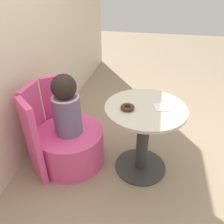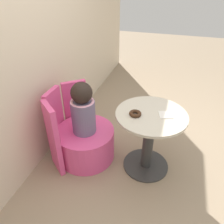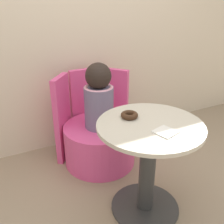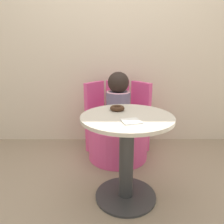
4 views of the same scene
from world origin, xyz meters
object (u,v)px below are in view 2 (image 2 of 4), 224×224
at_px(tub_chair, 86,143).
at_px(child_figure, 83,109).
at_px(round_table, 149,134).
at_px(donut, 135,114).

xyz_separation_m(tub_chair, child_figure, (0.00, -0.00, 0.44)).
bearing_deg(child_figure, round_table, -86.15).
relative_size(round_table, child_figure, 1.22).
distance_m(round_table, child_figure, 0.70).
bearing_deg(donut, child_figure, 87.56).
height_order(round_table, tub_chair, round_table).
bearing_deg(donut, tub_chair, 87.56).
bearing_deg(round_table, child_figure, 93.85).
xyz_separation_m(round_table, tub_chair, (-0.04, 0.67, -0.26)).
distance_m(round_table, donut, 0.30).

